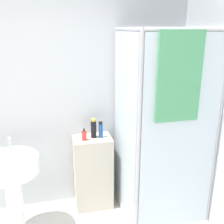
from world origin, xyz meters
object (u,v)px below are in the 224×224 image
soap_dispenser (84,135)px  shampoo_bottle_blue (101,130)px  sink (11,177)px  shampoo_bottle_tall_black (94,129)px

soap_dispenser → shampoo_bottle_blue: (0.19, 0.04, 0.03)m
sink → shampoo_bottle_blue: shampoo_bottle_blue is taller
soap_dispenser → shampoo_bottle_tall_black: shampoo_bottle_tall_black is taller
shampoo_bottle_tall_black → sink: bearing=-160.1°
shampoo_bottle_tall_black → soap_dispenser: bearing=-156.0°
soap_dispenser → shampoo_bottle_blue: shampoo_bottle_blue is taller
sink → soap_dispenser: bearing=19.3°
sink → soap_dispenser: size_ratio=7.41×
soap_dispenser → shampoo_bottle_tall_black: (0.11, 0.05, 0.05)m
sink → shampoo_bottle_tall_black: (0.85, 0.31, 0.30)m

